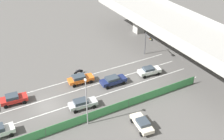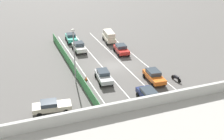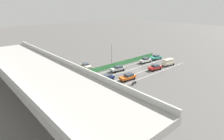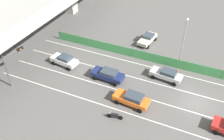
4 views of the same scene
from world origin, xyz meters
The scene contains 17 objects.
ground_plane centered at (0.00, 0.00, 0.00)m, with size 300.00×300.00×0.00m, color #565451.
lane_line_left_edge centered at (-5.13, 4.36, 0.00)m, with size 0.14×44.71×0.01m, color silver.
lane_line_mid_left centered at (-1.71, 4.36, 0.00)m, with size 0.14×44.71×0.01m, color silver.
lane_line_mid_right centered at (1.71, 4.36, 0.00)m, with size 0.14×44.71×0.01m, color silver.
lane_line_right_edge centered at (5.13, 4.36, 0.00)m, with size 0.14×44.71×0.01m, color silver.
elevated_overpass centered at (0.00, 28.71, 6.22)m, with size 53.30×11.63×7.87m.
green_fence centered at (6.51, 4.36, 0.75)m, with size 0.10×40.81×1.51m.
car_sedan_red centered at (-3.32, -4.45, 0.90)m, with size 2.38×4.39×1.61m.
car_taxi_orange centered at (-3.47, 7.30, 0.91)m, with size 2.29×4.66×1.64m.
car_hatchback_white centered at (0.23, 19.56, 0.90)m, with size 2.33×4.39×1.60m.
car_sedan_silver centered at (3.19, 4.67, 0.88)m, with size 2.31×4.62×1.57m.
car_sedan_navy centered at (-0.23, 12.12, 0.89)m, with size 2.19×4.69×1.57m.
motorcycle centered at (-6.57, 8.27, 0.46)m, with size 0.62×1.94×0.93m.
parked_sedan_cream centered at (11.62, 10.22, 0.85)m, with size 4.66×2.40×1.51m.
traffic_light centered at (-5.88, 23.33, 3.53)m, with size 3.17×0.95×4.94m.
street_lamp centered at (7.03, 3.76, 4.73)m, with size 0.60×0.36×7.89m.
traffic_cone centered at (5.43, 3.46, 0.32)m, with size 0.47×0.47×0.68m.
Camera 1 is at (37.96, -9.52, 29.38)m, focal length 47.81 mm.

